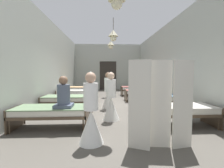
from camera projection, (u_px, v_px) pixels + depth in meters
name	position (u px, v px, depth m)	size (l,w,h in m)	color
ground_plane	(111.00, 106.00, 7.02)	(6.11, 13.34, 0.10)	#59544C
room_shell	(110.00, 64.00, 8.12)	(5.91, 12.94, 3.85)	#B2B7AD
bed_left_row_0	(51.00, 112.00, 4.06)	(1.90, 0.84, 0.57)	#473828
bed_right_row_0	(179.00, 110.00, 4.23)	(1.90, 0.84, 0.57)	#473828
bed_left_row_1	(68.00, 99.00, 5.95)	(1.90, 0.84, 0.57)	#473828
bed_right_row_1	(156.00, 99.00, 6.12)	(1.90, 0.84, 0.57)	#473828
bed_left_row_2	(77.00, 93.00, 7.84)	(1.90, 0.84, 0.57)	#473828
bed_right_row_2	(144.00, 92.00, 8.01)	(1.90, 0.84, 0.57)	#473828
bed_left_row_3	(82.00, 89.00, 9.74)	(1.90, 0.84, 0.57)	#473828
bed_right_row_3	(136.00, 89.00, 9.91)	(1.90, 0.84, 0.57)	#473828
nurse_near_aisle	(108.00, 95.00, 6.34)	(0.52, 0.52, 1.49)	white
nurse_mid_aisle	(91.00, 118.00, 3.19)	(0.52, 0.52, 1.49)	white
nurse_far_aisle	(111.00, 103.00, 4.78)	(0.52, 0.52, 1.49)	white
patient_seated_primary	(64.00, 96.00, 3.95)	(0.44, 0.44, 0.80)	#515B70
privacy_screen	(161.00, 105.00, 2.96)	(1.25, 0.20, 1.70)	silver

